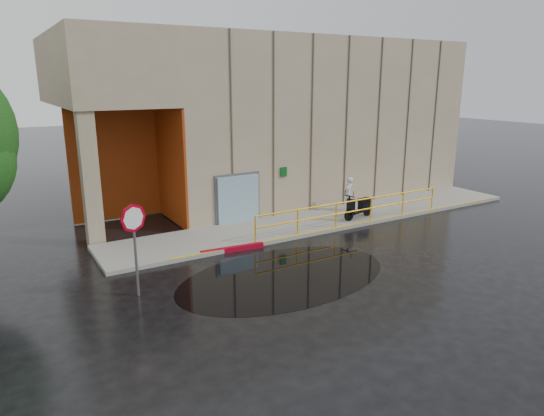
{
  "coord_description": "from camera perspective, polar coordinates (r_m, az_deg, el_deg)",
  "views": [
    {
      "loc": [
        -8.81,
        -11.98,
        6.05
      ],
      "look_at": [
        0.14,
        3.0,
        1.43
      ],
      "focal_mm": 32.0,
      "sensor_mm": 36.0,
      "label": 1
    }
  ],
  "objects": [
    {
      "name": "ground",
      "position": [
        16.05,
        5.11,
        -7.37
      ],
      "size": [
        120.0,
        120.0,
        0.0
      ],
      "primitive_type": "plane",
      "color": "black",
      "rests_on": "ground"
    },
    {
      "name": "sidewalk",
      "position": [
        21.71,
        6.74,
        -1.24
      ],
      "size": [
        20.0,
        3.0,
        0.15
      ],
      "primitive_type": "cube",
      "color": "gray",
      "rests_on": "ground"
    },
    {
      "name": "building",
      "position": [
        26.91,
        0.36,
        10.91
      ],
      "size": [
        20.0,
        10.17,
        8.0
      ],
      "color": "gray",
      "rests_on": "ground"
    },
    {
      "name": "guardrail",
      "position": [
        20.69,
        9.6,
        -0.42
      ],
      "size": [
        9.56,
        0.06,
        1.03
      ],
      "color": "#F0AD0C",
      "rests_on": "sidewalk"
    },
    {
      "name": "person",
      "position": [
        22.73,
        8.99,
        1.65
      ],
      "size": [
        0.69,
        0.61,
        1.57
      ],
      "primitive_type": "imported",
      "rotation": [
        0.0,
        0.0,
        3.66
      ],
      "color": "silver",
      "rests_on": "sidewalk"
    },
    {
      "name": "scooter",
      "position": [
        21.51,
        10.23,
        0.82
      ],
      "size": [
        1.79,
        0.85,
        1.35
      ],
      "rotation": [
        0.0,
        0.0,
        0.17
      ],
      "color": "black",
      "rests_on": "sidewalk"
    },
    {
      "name": "stop_sign",
      "position": [
        14.07,
        -15.92,
        -2.52
      ],
      "size": [
        0.79,
        0.33,
        2.76
      ],
      "rotation": [
        0.0,
        0.0,
        -0.04
      ],
      "color": "slate",
      "rests_on": "ground"
    },
    {
      "name": "red_curb",
      "position": [
        17.75,
        -4.66,
        -4.84
      ],
      "size": [
        2.41,
        0.41,
        0.18
      ],
      "primitive_type": "cube",
      "rotation": [
        0.0,
        0.0,
        -0.1
      ],
      "color": "#9A0318",
      "rests_on": "ground"
    },
    {
      "name": "puddle",
      "position": [
        15.59,
        1.49,
        -7.99
      ],
      "size": [
        7.68,
        5.08,
        0.01
      ],
      "primitive_type": "cube",
      "rotation": [
        0.0,
        0.0,
        0.08
      ],
      "color": "black",
      "rests_on": "ground"
    }
  ]
}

